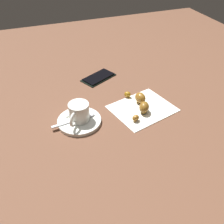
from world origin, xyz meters
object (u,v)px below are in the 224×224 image
object	(u,v)px
espresso_cup	(79,112)
teaspoon	(80,118)
croissant	(141,103)
cell_phone	(98,77)
saucer	(79,121)
napkin	(142,108)
sugar_packet	(74,112)

from	to	relation	value
espresso_cup	teaspoon	world-z (taller)	espresso_cup
croissant	cell_phone	size ratio (longest dim) A/B	1.03
teaspoon	cell_phone	world-z (taller)	teaspoon
saucer	croissant	size ratio (longest dim) A/B	0.88
napkin	croissant	xyz separation A→B (m)	(-0.00, 0.01, 0.02)
saucer	napkin	size ratio (longest dim) A/B	0.69
saucer	napkin	xyz separation A→B (m)	(0.21, -0.00, -0.00)
croissant	cell_phone	distance (m)	0.24
napkin	espresso_cup	bearing A→B (deg)	178.98
saucer	espresso_cup	xyz separation A→B (m)	(0.00, -0.00, 0.03)
espresso_cup	saucer	bearing A→B (deg)	146.83
sugar_packet	napkin	distance (m)	0.22
espresso_cup	teaspoon	size ratio (longest dim) A/B	0.59
saucer	espresso_cup	distance (m)	0.03
saucer	teaspoon	distance (m)	0.01
sugar_packet	cell_phone	world-z (taller)	sugar_packet
sugar_packet	croissant	world-z (taller)	croissant
croissant	cell_phone	bearing A→B (deg)	106.57
saucer	croissant	bearing A→B (deg)	0.47
napkin	croissant	world-z (taller)	croissant
teaspoon	croissant	size ratio (longest dim) A/B	0.90
teaspoon	espresso_cup	bearing A→B (deg)	-152.14
espresso_cup	teaspoon	bearing A→B (deg)	27.86
napkin	teaspoon	bearing A→B (deg)	178.41
espresso_cup	teaspoon	xyz separation A→B (m)	(0.00, 0.00, -0.03)
teaspoon	saucer	bearing A→B (deg)	-162.26
saucer	sugar_packet	bearing A→B (deg)	100.17
saucer	cell_phone	bearing A→B (deg)	59.46
saucer	cell_phone	xyz separation A→B (m)	(0.14, 0.23, -0.00)
croissant	sugar_packet	bearing A→B (deg)	170.73
teaspoon	napkin	distance (m)	0.21
espresso_cup	cell_phone	xyz separation A→B (m)	(0.14, 0.23, -0.04)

